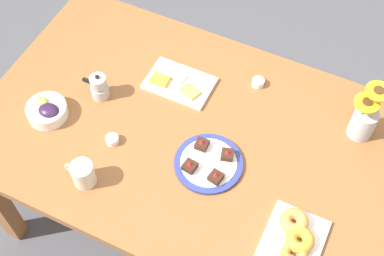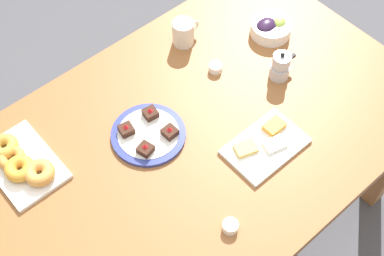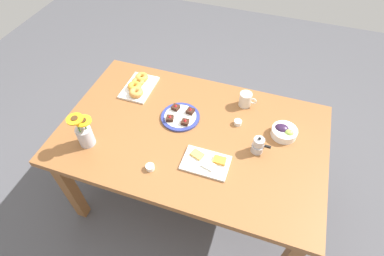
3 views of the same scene
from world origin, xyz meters
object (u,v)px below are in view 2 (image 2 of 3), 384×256
dining_table (192,149)px  croissant_platter (21,163)px  cheese_platter (265,144)px  moka_pot (280,67)px  jam_cup_berry (230,226)px  dessert_plate (148,134)px  coffee_mug (183,32)px  jam_cup_honey (216,67)px  grape_bowl (271,28)px

dining_table → croissant_platter: (-0.48, 0.26, 0.11)m
cheese_platter → croissant_platter: (-0.63, 0.45, 0.01)m
croissant_platter → moka_pot: moka_pot is taller
jam_cup_berry → moka_pot: (0.53, 0.31, 0.03)m
dining_table → dessert_plate: 0.17m
dining_table → cheese_platter: bearing=-51.6°
dining_table → coffee_mug: size_ratio=13.92×
coffee_mug → dessert_plate: (-0.36, -0.24, -0.04)m
dining_table → jam_cup_berry: (-0.13, -0.32, 0.10)m
dining_table → moka_pot: (0.40, -0.01, 0.13)m
moka_pot → coffee_mug: bearing=112.6°
jam_cup_honey → moka_pot: (0.15, -0.17, 0.03)m
dessert_plate → moka_pot: 0.52m
coffee_mug → moka_pot: size_ratio=0.97×
grape_bowl → jam_cup_honey: grape_bowl is taller
croissant_platter → dessert_plate: bearing=-24.4°
croissant_platter → dining_table: bearing=-28.4°
dining_table → grape_bowl: grape_bowl is taller
croissant_platter → cheese_platter: bearing=-35.4°
cheese_platter → jam_cup_berry: 0.31m
coffee_mug → cheese_platter: coffee_mug is taller
croissant_platter → jam_cup_berry: (0.35, -0.58, -0.01)m
dining_table → jam_cup_honey: bearing=32.2°
coffee_mug → moka_pot: moka_pot is taller
croissant_platter → moka_pot: 0.92m
dessert_plate → croissant_platter: bearing=155.6°
croissant_platter → moka_pot: size_ratio=2.38×
coffee_mug → jam_cup_honey: bearing=-91.7°
dining_table → jam_cup_honey: (0.25, 0.16, 0.10)m
jam_cup_berry → jam_cup_honey: bearing=51.4°
jam_cup_berry → croissant_platter: bearing=120.8°
dessert_plate → moka_pot: moka_pot is taller
dining_table → croissant_platter: croissant_platter is taller
grape_bowl → moka_pot: 0.21m
dining_table → croissant_platter: bearing=151.6°
dining_table → cheese_platter: 0.26m
coffee_mug → croissant_platter: coffee_mug is taller
cheese_platter → coffee_mug: bearing=78.8°
dining_table → croissant_platter: size_ratio=5.66×
grape_bowl → dining_table: bearing=-163.4°
dining_table → jam_cup_berry: bearing=-112.5°
cheese_platter → jam_cup_berry: cheese_platter is taller
jam_cup_honey → dessert_plate: bearing=-169.8°
coffee_mug → dining_table: bearing=-126.9°
jam_cup_honey → dessert_plate: size_ratio=0.20×
grape_bowl → croissant_platter: 1.01m
croissant_platter → dessert_plate: (0.37, -0.17, -0.01)m
coffee_mug → jam_cup_honey: coffee_mug is taller
grape_bowl → jam_cup_berry: grape_bowl is taller
jam_cup_berry → moka_pot: size_ratio=0.40×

